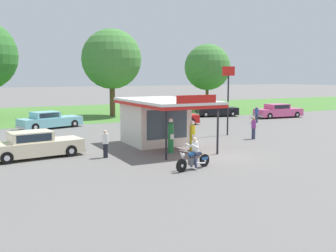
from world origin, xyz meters
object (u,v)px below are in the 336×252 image
at_px(parked_car_back_row_far_left, 171,117).
at_px(bystander_admiring_sedan, 105,143).
at_px(parked_car_back_row_right, 217,110).
at_px(bystander_standing_back_lot, 254,128).
at_px(roadside_pole_sign, 228,89).
at_px(motorcycle_with_rider, 194,156).
at_px(bystander_leaning_by_kiosk, 257,114).
at_px(gas_pump_nearside, 171,138).
at_px(parked_car_back_row_centre_left, 278,111).
at_px(gas_pump_offside, 192,138).
at_px(featured_classic_sedan, 35,146).
at_px(parked_car_back_row_centre, 49,121).

xyz_separation_m(parked_car_back_row_far_left, bystander_admiring_sedan, (-10.22, -11.67, 0.16)).
height_order(parked_car_back_row_right, bystander_admiring_sedan, bystander_admiring_sedan).
height_order(bystander_standing_back_lot, roadside_pole_sign, roadside_pole_sign).
distance_m(parked_car_back_row_right, roadside_pole_sign, 14.45).
relative_size(motorcycle_with_rider, roadside_pole_sign, 0.42).
distance_m(motorcycle_with_rider, roadside_pole_sign, 11.92).
xyz_separation_m(motorcycle_with_rider, bystander_leaning_by_kiosk, (15.34, 13.62, 0.21)).
bearing_deg(parked_car_back_row_far_left, bystander_leaning_by_kiosk, -18.13).
relative_size(gas_pump_nearside, parked_car_back_row_far_left, 0.38).
bearing_deg(roadside_pole_sign, parked_car_back_row_centre_left, 32.32).
bearing_deg(bystander_standing_back_lot, gas_pump_offside, -161.73).
distance_m(gas_pump_offside, bystander_leaning_by_kiosk, 16.42).
relative_size(motorcycle_with_rider, featured_classic_sedan, 0.41).
height_order(featured_classic_sedan, bystander_admiring_sedan, bystander_admiring_sedan).
bearing_deg(parked_car_back_row_far_left, parked_car_back_row_centre, 167.12).
xyz_separation_m(bystander_admiring_sedan, bystander_leaning_by_kiosk, (18.32, 9.02, 0.04)).
xyz_separation_m(parked_car_back_row_centre, bystander_admiring_sedan, (0.45, -14.11, 0.15)).
distance_m(bystander_leaning_by_kiosk, roadside_pole_sign, 9.42).
bearing_deg(parked_car_back_row_far_left, parked_car_back_row_centre_left, -0.11).
bearing_deg(parked_car_back_row_centre_left, motorcycle_with_rider, -141.69).
bearing_deg(bystander_standing_back_lot, bystander_leaning_by_kiosk, 48.79).
relative_size(parked_car_back_row_centre, parked_car_back_row_far_left, 1.05).
distance_m(parked_car_back_row_right, parked_car_back_row_far_left, 9.11).
xyz_separation_m(gas_pump_nearside, bystander_leaning_by_kiosk, (14.63, 9.82, -0.11)).
distance_m(motorcycle_with_rider, parked_car_back_row_right, 25.56).
xyz_separation_m(featured_classic_sedan, parked_car_back_row_centre_left, (27.06, 9.87, 0.00)).
relative_size(parked_car_back_row_right, parked_car_back_row_centre_left, 0.90).
height_order(motorcycle_with_rider, bystander_standing_back_lot, motorcycle_with_rider).
height_order(gas_pump_nearside, parked_car_back_row_far_left, gas_pump_nearside).
bearing_deg(parked_car_back_row_far_left, featured_classic_sedan, -144.22).
bearing_deg(bystander_standing_back_lot, parked_car_back_row_far_left, 97.44).
height_order(motorcycle_with_rider, parked_car_back_row_centre, motorcycle_with_rider).
height_order(parked_car_back_row_centre, parked_car_back_row_centre_left, parked_car_back_row_centre_left).
bearing_deg(bystander_leaning_by_kiosk, bystander_standing_back_lot, -131.21).
xyz_separation_m(gas_pump_offside, featured_classic_sedan, (-8.67, 2.58, -0.18)).
relative_size(gas_pump_offside, parked_car_back_row_right, 0.37).
relative_size(bystander_leaning_by_kiosk, bystander_standing_back_lot, 1.04).
height_order(parked_car_back_row_centre, parked_car_back_row_far_left, parked_car_back_row_centre).
distance_m(parked_car_back_row_right, bystander_admiring_sedan, 24.22).
bearing_deg(parked_car_back_row_right, bystander_standing_back_lot, -114.87).
distance_m(gas_pump_offside, parked_car_back_row_centre_left, 22.20).
bearing_deg(parked_car_back_row_right, bystander_leaning_by_kiosk, -89.93).
bearing_deg(roadside_pole_sign, gas_pump_nearside, -148.31).
bearing_deg(bystander_leaning_by_kiosk, parked_car_back_row_right, 90.07).
distance_m(gas_pump_nearside, roadside_pole_sign, 8.99).
distance_m(parked_car_back_row_right, bystander_leaning_by_kiosk, 6.84).
bearing_deg(motorcycle_with_rider, gas_pump_nearside, 79.48).
relative_size(parked_car_back_row_right, parked_car_back_row_far_left, 0.91).
bearing_deg(parked_car_back_row_right, parked_car_back_row_centre_left, -38.80).
bearing_deg(parked_car_back_row_centre, gas_pump_nearside, -74.48).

